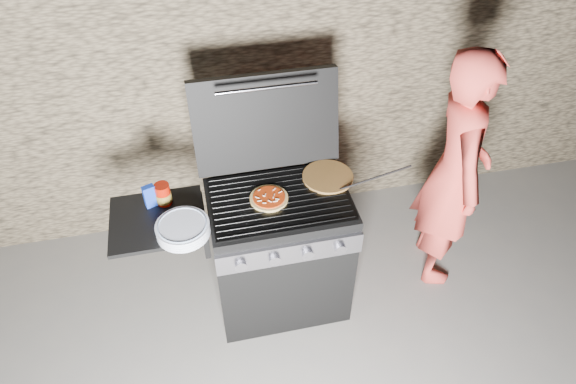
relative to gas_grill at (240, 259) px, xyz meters
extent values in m
plane|color=slate|center=(0.25, 0.00, -0.46)|extent=(50.00, 50.00, 0.00)
cube|color=#887658|center=(0.25, 1.05, 0.44)|extent=(8.00, 0.35, 1.80)
cylinder|color=#B68144|center=(0.56, 0.11, 0.46)|extent=(0.38, 0.38, 0.02)
cylinder|color=#A11305|center=(-0.37, 0.11, 0.51)|extent=(0.10, 0.10, 0.13)
cube|color=#1537B6|center=(-0.44, 0.11, 0.52)|extent=(0.07, 0.06, 0.14)
cylinder|color=white|center=(-0.29, -0.14, 0.48)|extent=(0.34, 0.34, 0.06)
imported|color=#E9473C|center=(1.36, 0.08, 0.37)|extent=(0.52, 0.68, 1.66)
cylinder|color=black|center=(0.79, 0.00, 0.50)|extent=(0.46, 0.04, 0.09)
camera|label=1|loc=(-0.15, -2.03, 2.41)|focal=32.00mm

